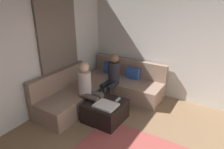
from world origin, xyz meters
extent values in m
cube|color=silver|center=(0.00, 2.94, 1.35)|extent=(6.00, 0.12, 2.70)
cube|color=silver|center=(-2.94, 0.00, 1.35)|extent=(0.12, 6.00, 2.70)
cube|color=#726659|center=(-2.84, 1.30, 1.25)|extent=(0.06, 1.10, 2.50)
cube|color=#9E7F6B|center=(-1.78, 2.41, 0.21)|extent=(2.10, 0.85, 0.42)
cube|color=#9E7F6B|center=(-1.78, 2.76, 0.65)|extent=(2.10, 0.14, 0.45)
cube|color=#9E7F6B|center=(-2.41, 1.13, 0.21)|extent=(0.85, 1.70, 0.42)
cube|color=#9E7F6B|center=(-2.76, 1.13, 0.65)|extent=(0.14, 1.70, 0.45)
cube|color=#3359B2|center=(-2.28, 2.58, 0.54)|extent=(0.36, 0.12, 0.36)
cube|color=#3359B2|center=(-1.58, 2.58, 0.54)|extent=(0.36, 0.12, 0.36)
cube|color=black|center=(-1.51, 1.16, 0.21)|extent=(0.76, 0.76, 0.42)
cube|color=white|center=(-1.41, 1.04, 0.44)|extent=(0.44, 0.36, 0.04)
cylinder|color=#334C72|center=(-1.73, 1.34, 0.47)|extent=(0.08, 0.08, 0.10)
cube|color=white|center=(-1.33, 1.38, 0.43)|extent=(0.05, 0.15, 0.02)
cylinder|color=black|center=(-1.73, 1.63, 0.21)|extent=(0.12, 0.12, 0.42)
cylinder|color=black|center=(-1.91, 1.63, 0.21)|extent=(0.12, 0.12, 0.42)
cylinder|color=black|center=(-1.73, 1.83, 0.48)|extent=(0.12, 0.40, 0.12)
cylinder|color=black|center=(-1.91, 1.83, 0.48)|extent=(0.12, 0.40, 0.12)
cylinder|color=#26262D|center=(-1.82, 2.03, 0.73)|extent=(0.28, 0.28, 0.50)
sphere|color=#8C664C|center=(-1.82, 2.03, 1.09)|extent=(0.22, 0.22, 0.22)
cylinder|color=brown|center=(-1.63, 1.26, 0.21)|extent=(0.12, 0.12, 0.42)
cylinder|color=brown|center=(-1.63, 1.08, 0.21)|extent=(0.12, 0.12, 0.42)
cylinder|color=brown|center=(-1.83, 1.26, 0.48)|extent=(0.40, 0.12, 0.12)
cylinder|color=brown|center=(-1.83, 1.08, 0.48)|extent=(0.40, 0.12, 0.12)
cylinder|color=beige|center=(-2.03, 1.17, 0.73)|extent=(0.28, 0.28, 0.50)
sphere|color=#D8AD8C|center=(-2.03, 1.17, 1.09)|extent=(0.22, 0.22, 0.22)
camera|label=1|loc=(0.51, -1.80, 2.50)|focal=31.83mm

